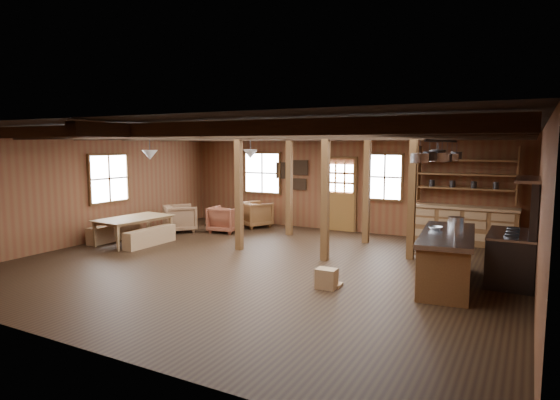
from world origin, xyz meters
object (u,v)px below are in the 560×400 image
at_px(commercial_range, 514,249).
at_px(armchair_b, 255,214).
at_px(armchair_a, 225,219).
at_px(armchair_c, 180,218).
at_px(dining_table, 135,230).
at_px(kitchen_island, 447,258).

xyz_separation_m(commercial_range, armchair_b, (-7.11, 2.68, -0.23)).
bearing_deg(armchair_a, armchair_c, 18.73).
height_order(armchair_a, armchair_c, armchair_c).
bearing_deg(armchair_b, dining_table, 95.19).
relative_size(commercial_range, armchair_a, 2.33).
bearing_deg(dining_table, kitchen_island, -85.10).
xyz_separation_m(armchair_a, armchair_c, (-1.17, -0.56, 0.02)).
height_order(commercial_range, armchair_c, commercial_range).
height_order(commercial_range, armchair_a, commercial_range).
relative_size(kitchen_island, armchair_b, 3.02).
xyz_separation_m(commercial_range, dining_table, (-8.55, -0.78, -0.29)).
bearing_deg(armchair_b, armchair_a, 102.11).
bearing_deg(kitchen_island, commercial_range, 28.55).
relative_size(commercial_range, dining_table, 1.02).
relative_size(armchair_b, armchair_c, 1.00).
bearing_deg(armchair_b, commercial_range, -172.96).
relative_size(kitchen_island, armchair_a, 3.15).
distance_m(armchair_a, armchair_c, 1.30).
relative_size(armchair_a, armchair_c, 0.96).
height_order(dining_table, armchair_c, armchair_c).
bearing_deg(kitchen_island, armchair_b, 145.01).
height_order(armchair_b, armchair_c, same).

